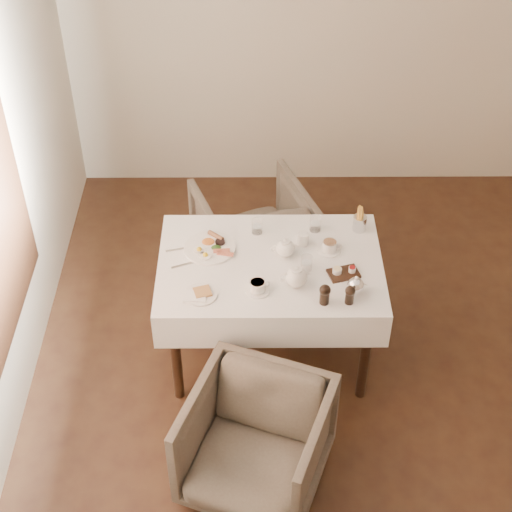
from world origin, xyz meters
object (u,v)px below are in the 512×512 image
object	(u,v)px
breakfast_plate	(210,247)
armchair_near	(256,443)
teapot_centre	(285,247)
armchair_far	(254,233)
table	(270,278)

from	to	relation	value
breakfast_plate	armchair_near	bearing A→B (deg)	-100.65
teapot_centre	armchair_far	bearing A→B (deg)	96.78
breakfast_plate	teapot_centre	size ratio (longest dim) A/B	1.94
armchair_far	breakfast_plate	world-z (taller)	breakfast_plate
table	breakfast_plate	distance (m)	0.39
table	armchair_far	xyz separation A→B (m)	(-0.09, 0.79, -0.31)
armchair_far	armchair_near	bearing A→B (deg)	69.34
breakfast_plate	teapot_centre	distance (m)	0.44
table	armchair_near	bearing A→B (deg)	-95.41
breakfast_plate	table	bearing A→B (deg)	-44.57
breakfast_plate	teapot_centre	xyz separation A→B (m)	(0.43, -0.06, 0.05)
armchair_near	armchair_far	world-z (taller)	armchair_far
armchair_near	teapot_centre	distance (m)	1.11
armchair_near	breakfast_plate	size ratio (longest dim) A/B	2.35
armchair_near	breakfast_plate	distance (m)	1.17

